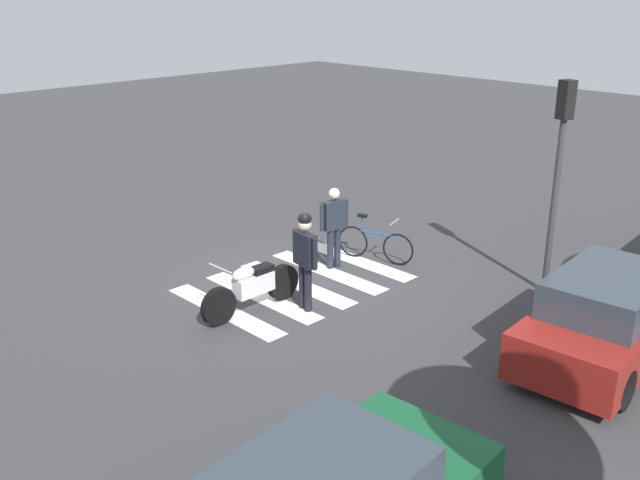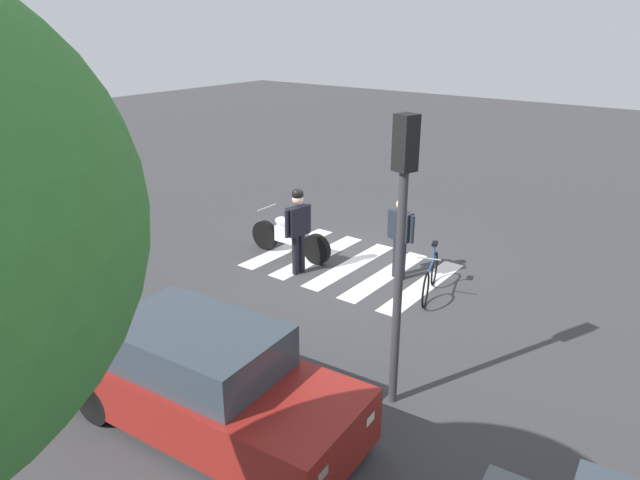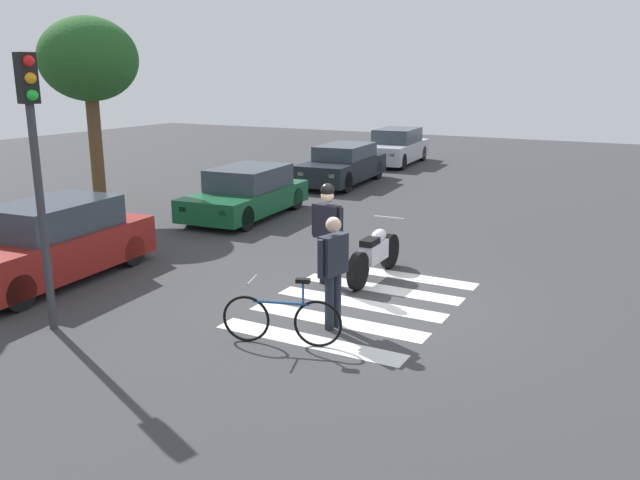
% 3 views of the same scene
% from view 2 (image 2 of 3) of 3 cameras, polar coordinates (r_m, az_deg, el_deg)
% --- Properties ---
extents(ground_plane, '(60.00, 60.00, 0.00)m').
position_cam_2_polar(ground_plane, '(12.99, 3.00, -2.52)').
color(ground_plane, '#38383A').
extents(police_motorcycle, '(2.22, 0.62, 1.06)m').
position_cam_2_polar(police_motorcycle, '(13.34, -2.94, 0.32)').
color(police_motorcycle, black).
rests_on(police_motorcycle, ground_plane).
extents(leaning_bicycle, '(0.64, 1.69, 1.01)m').
position_cam_2_polar(leaning_bicycle, '(11.68, 10.76, -3.59)').
color(leaning_bicycle, black).
rests_on(leaning_bicycle, ground_plane).
extents(officer_on_foot, '(0.68, 0.30, 1.75)m').
position_cam_2_polar(officer_on_foot, '(12.12, 7.89, 0.67)').
color(officer_on_foot, '#1E232D').
rests_on(officer_on_foot, ground_plane).
extents(officer_by_motorcycle, '(0.28, 0.69, 1.89)m').
position_cam_2_polar(officer_by_motorcycle, '(12.22, -2.16, 1.56)').
color(officer_by_motorcycle, black).
rests_on(officer_by_motorcycle, ground_plane).
extents(crosswalk_stripes, '(4.05, 3.02, 0.01)m').
position_cam_2_polar(crosswalk_stripes, '(12.99, 3.00, -2.50)').
color(crosswalk_stripes, silver).
rests_on(crosswalk_stripes, ground_plane).
extents(car_maroon_wagon, '(4.29, 1.99, 1.48)m').
position_cam_2_polar(car_maroon_wagon, '(7.97, -11.01, -13.51)').
color(car_maroon_wagon, black).
rests_on(car_maroon_wagon, ground_plane).
extents(traffic_light_pole, '(0.30, 0.35, 4.09)m').
position_cam_2_polar(traffic_light_pole, '(7.50, 8.10, 2.03)').
color(traffic_light_pole, '#38383D').
rests_on(traffic_light_pole, ground_plane).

